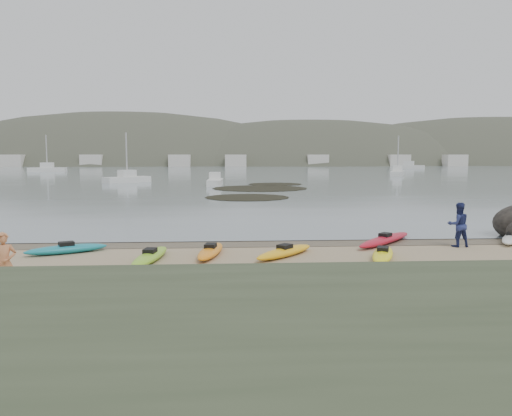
{
  "coord_description": "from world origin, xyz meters",
  "views": [
    {
      "loc": [
        -1.32,
        -21.75,
        3.81
      ],
      "look_at": [
        0.0,
        0.0,
        1.5
      ],
      "focal_mm": 35.0,
      "sensor_mm": 36.0,
      "label": 1
    }
  ],
  "objects": [
    {
      "name": "ground",
      "position": [
        0.0,
        0.0,
        0.0
      ],
      "size": [
        600.0,
        600.0,
        0.0
      ],
      "primitive_type": "plane",
      "color": "tan",
      "rests_on": "ground"
    },
    {
      "name": "water",
      "position": [
        0.0,
        300.0,
        0.01
      ],
      "size": [
        1200.0,
        1200.0,
        0.0
      ],
      "primitive_type": "plane",
      "color": "slate",
      "rests_on": "ground"
    },
    {
      "name": "kayaks",
      "position": [
        -0.04,
        -3.07,
        0.17
      ],
      "size": [
        24.24,
        10.32,
        0.34
      ],
      "color": "yellow",
      "rests_on": "ground"
    },
    {
      "name": "far_town",
      "position": [
        6.0,
        145.0,
        2.0
      ],
      "size": [
        199.0,
        5.0,
        4.0
      ],
      "color": "beige",
      "rests_on": "ground"
    },
    {
      "name": "person_west",
      "position": [
        -7.41,
        -7.9,
        0.86
      ],
      "size": [
        0.73,
        0.6,
        1.72
      ],
      "primitive_type": "imported",
      "rotation": [
        0.0,
        0.0,
        0.34
      ],
      "color": "#CC8051",
      "rests_on": "ground"
    },
    {
      "name": "wet_sand",
      "position": [
        0.0,
        -0.3,
        0.0
      ],
      "size": [
        60.0,
        60.0,
        0.0
      ],
      "primitive_type": "plane",
      "color": "brown",
      "rests_on": "ground"
    },
    {
      "name": "moored_boats",
      "position": [
        5.82,
        81.75,
        0.53
      ],
      "size": [
        99.46,
        79.3,
        1.16
      ],
      "color": "silver",
      "rests_on": "ground"
    },
    {
      "name": "person_east",
      "position": [
        8.35,
        -1.73,
        0.93
      ],
      "size": [
        0.92,
        0.73,
        1.86
      ],
      "primitive_type": "imported",
      "rotation": [
        0.0,
        0.0,
        3.17
      ],
      "color": "navy",
      "rests_on": "ground"
    },
    {
      "name": "kelp_mats",
      "position": [
        2.59,
        33.41,
        0.03
      ],
      "size": [
        11.75,
        27.32,
        0.04
      ],
      "color": "black",
      "rests_on": "water"
    },
    {
      "name": "far_hills",
      "position": [
        39.38,
        193.97,
        -15.93
      ],
      "size": [
        550.0,
        135.0,
        80.0
      ],
      "color": "#384235",
      "rests_on": "ground"
    }
  ]
}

